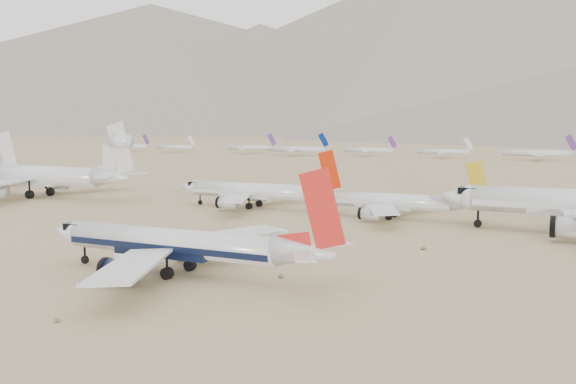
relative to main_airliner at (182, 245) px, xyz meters
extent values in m
plane|color=#8C7551|center=(-10.78, 3.27, -4.57)|extent=(7000.00, 7000.00, 0.00)
cylinder|color=silver|center=(-2.13, 0.00, 0.20)|extent=(35.09, 4.15, 4.15)
cube|color=black|center=(-2.13, 0.00, -0.32)|extent=(34.39, 4.21, 0.93)
sphere|color=silver|center=(-19.67, 0.00, 0.20)|extent=(4.15, 4.15, 4.15)
cube|color=black|center=(-20.29, 0.00, 1.34)|extent=(2.90, 2.70, 1.04)
cone|color=silver|center=(19.56, 0.00, 0.51)|extent=(8.77, 4.15, 4.15)
cube|color=silver|center=(0.58, -12.31, -0.52)|extent=(13.55, 21.36, 0.65)
cube|color=silver|center=(21.27, -4.03, 1.03)|extent=(5.57, 7.28, 0.25)
cylinder|color=black|center=(-4.07, -8.62, -2.39)|extent=(4.87, 2.99, 2.99)
cube|color=silver|center=(0.58, 12.31, -0.52)|extent=(13.55, 21.36, 0.65)
cube|color=silver|center=(21.27, 4.03, 1.03)|extent=(5.57, 7.28, 0.25)
cylinder|color=black|center=(-4.07, 8.62, -2.39)|extent=(4.87, 2.99, 2.99)
cube|color=red|center=(22.00, 0.00, 6.56)|extent=(6.65, 0.33, 10.96)
cylinder|color=black|center=(-18.63, 0.00, -3.94)|extent=(1.24, 0.52, 1.24)
cylinder|color=black|center=(-0.66, -2.90, -3.70)|extent=(1.74, 1.04, 1.74)
cylinder|color=black|center=(-0.66, 2.90, -3.70)|extent=(1.74, 1.04, 1.74)
sphere|color=silver|center=(30.68, 63.24, 1.78)|extent=(5.52, 5.52, 5.52)
cube|color=black|center=(29.85, 63.24, 3.30)|extent=(3.86, 3.59, 1.38)
cylinder|color=silver|center=(50.91, 51.98, -1.68)|extent=(6.32, 3.97, 3.97)
cylinder|color=silver|center=(50.91, 74.50, -1.68)|extent=(6.32, 3.97, 3.97)
cylinder|color=black|center=(32.06, 63.24, -3.74)|extent=(1.66, 0.69, 1.66)
cylinder|color=silver|center=(10.71, 67.43, -0.42)|extent=(29.66, 3.60, 3.60)
cube|color=silver|center=(10.71, 67.43, -0.87)|extent=(29.06, 3.66, 0.81)
sphere|color=silver|center=(-4.12, 67.43, -0.42)|extent=(3.60, 3.60, 3.60)
cube|color=black|center=(-4.66, 67.43, 0.57)|extent=(2.52, 2.34, 0.90)
cone|color=silver|center=(29.04, 67.43, -0.15)|extent=(7.41, 3.60, 3.60)
cube|color=silver|center=(13.00, 56.97, -1.05)|extent=(11.45, 18.05, 0.56)
cube|color=silver|center=(30.48, 64.00, 0.30)|extent=(4.71, 6.15, 0.22)
cylinder|color=silver|center=(9.06, 60.09, -2.68)|extent=(4.12, 2.59, 2.59)
cube|color=silver|center=(13.00, 77.88, -1.05)|extent=(11.45, 18.05, 0.56)
cube|color=silver|center=(30.48, 70.85, 0.30)|extent=(4.71, 6.15, 0.22)
cylinder|color=silver|center=(9.06, 74.76, -2.68)|extent=(4.12, 2.59, 2.59)
cube|color=gold|center=(31.10, 67.43, 4.98)|extent=(5.62, 0.29, 9.26)
cylinder|color=black|center=(-3.22, 67.43, -4.03)|extent=(1.08, 0.45, 1.08)
cylinder|color=black|center=(11.95, 64.90, -3.81)|extent=(1.51, 0.90, 1.51)
cylinder|color=black|center=(11.95, 69.95, -3.81)|extent=(1.51, 0.90, 1.51)
cylinder|color=silver|center=(-27.34, 70.15, 0.04)|extent=(32.80, 4.01, 4.01)
cube|color=silver|center=(-27.34, 70.15, -0.46)|extent=(32.14, 4.07, 0.90)
sphere|color=silver|center=(-43.74, 70.15, 0.04)|extent=(4.01, 4.01, 4.01)
cube|color=black|center=(-44.34, 70.15, 1.15)|extent=(2.81, 2.61, 1.00)
cone|color=silver|center=(-7.07, 70.15, 0.34)|extent=(8.20, 4.01, 4.01)
cube|color=silver|center=(-24.81, 58.58, -0.66)|extent=(12.67, 19.96, 0.62)
cube|color=silver|center=(-5.48, 66.36, 0.84)|extent=(5.21, 6.81, 0.24)
cylinder|color=silver|center=(-29.16, 62.02, -2.47)|extent=(4.55, 2.89, 2.89)
cube|color=silver|center=(-24.81, 81.72, -0.66)|extent=(12.67, 19.96, 0.62)
cube|color=silver|center=(-5.48, 73.94, 0.84)|extent=(5.21, 6.81, 0.24)
cylinder|color=silver|center=(-29.16, 78.27, -2.47)|extent=(4.55, 2.89, 2.89)
cube|color=red|center=(-4.79, 70.15, 6.03)|extent=(6.22, 0.32, 10.24)
cylinder|color=black|center=(-42.73, 70.15, -3.97)|extent=(1.20, 0.50, 1.20)
cylinder|color=black|center=(-25.97, 67.34, -3.72)|extent=(1.68, 1.00, 1.68)
cylinder|color=black|center=(-25.97, 72.95, -3.72)|extent=(1.68, 1.00, 1.68)
cylinder|color=silver|center=(-97.77, 64.30, 2.02)|extent=(47.85, 5.73, 5.73)
cube|color=silver|center=(-97.77, 64.30, 1.31)|extent=(46.89, 5.81, 1.29)
cone|color=silver|center=(-68.20, 64.30, 2.45)|extent=(11.96, 5.73, 5.73)
cube|color=silver|center=(-65.88, 58.79, 3.17)|extent=(7.59, 9.93, 0.34)
cube|color=silver|center=(-94.08, 81.12, 1.02)|extent=(18.48, 29.12, 0.89)
cube|color=silver|center=(-65.88, 69.81, 3.17)|extent=(7.59, 9.93, 0.34)
cylinder|color=silver|center=(-100.43, 76.09, -1.56)|extent=(6.65, 4.12, 4.12)
cube|color=silver|center=(-64.88, 64.30, 10.72)|extent=(9.07, 0.46, 14.94)
cylinder|color=silver|center=(-64.55, 64.30, 12.56)|extent=(5.98, 3.71, 3.71)
cylinder|color=black|center=(-95.78, 60.29, -3.36)|extent=(2.41, 1.43, 2.41)
cylinder|color=black|center=(-95.78, 68.31, -3.36)|extent=(2.41, 1.43, 2.41)
cone|color=silver|center=(-112.23, 64.90, 1.67)|extent=(10.36, 5.09, 5.09)
cube|color=silver|center=(-110.22, 69.70, 2.31)|extent=(6.58, 8.60, 0.31)
cube|color=silver|center=(-109.36, 64.90, 8.86)|extent=(7.85, 0.41, 12.94)
cylinder|color=silver|center=(-269.46, 318.83, -0.51)|extent=(33.59, 3.32, 3.32)
cube|color=#562F7B|center=(-253.65, 318.83, 5.10)|extent=(6.69, 0.33, 8.42)
cube|color=silver|center=(-269.46, 310.13, -1.00)|extent=(8.85, 15.46, 0.33)
cube|color=silver|center=(-269.46, 327.52, -1.00)|extent=(8.85, 15.46, 0.33)
cylinder|color=silver|center=(-229.19, 321.68, -0.62)|extent=(31.31, 3.09, 3.09)
cube|color=silver|center=(-214.46, 321.68, 4.61)|extent=(6.23, 0.31, 7.85)
cube|color=silver|center=(-229.19, 313.58, -1.08)|extent=(8.25, 14.41, 0.31)
cube|color=silver|center=(-229.19, 329.78, -1.08)|extent=(8.25, 14.41, 0.31)
cylinder|color=silver|center=(-169.97, 331.40, -0.35)|extent=(36.83, 3.64, 3.64)
cube|color=#562F7B|center=(-152.64, 331.40, 5.81)|extent=(7.34, 0.36, 9.24)
cube|color=silver|center=(-169.97, 321.87, -0.89)|extent=(9.70, 16.96, 0.36)
cube|color=silver|center=(-169.97, 340.94, -0.89)|extent=(9.70, 16.96, 0.36)
cylinder|color=silver|center=(-126.01, 317.90, -0.23)|extent=(39.24, 3.88, 3.88)
cube|color=navy|center=(-107.54, 317.90, 6.33)|extent=(7.81, 0.39, 9.84)
cube|color=silver|center=(-126.01, 307.75, -0.81)|extent=(10.34, 18.06, 0.39)
cube|color=silver|center=(-126.01, 328.06, -0.81)|extent=(10.34, 18.06, 0.39)
cylinder|color=silver|center=(-80.79, 332.45, -0.50)|extent=(33.63, 3.32, 3.32)
cube|color=#562F7B|center=(-64.96, 332.45, 5.11)|extent=(6.70, 0.33, 8.44)
cube|color=silver|center=(-80.79, 323.74, -1.00)|extent=(8.86, 15.48, 0.33)
cube|color=silver|center=(-80.79, 341.15, -1.00)|extent=(8.86, 15.48, 0.33)
cylinder|color=silver|center=(-31.22, 331.08, -0.56)|extent=(32.42, 3.20, 3.20)
cube|color=silver|center=(-15.96, 331.08, 4.85)|extent=(6.46, 0.32, 8.13)
cube|color=silver|center=(-31.22, 322.68, -1.05)|extent=(8.54, 14.93, 0.32)
cube|color=silver|center=(-31.22, 339.47, -1.05)|extent=(8.54, 14.93, 0.32)
cylinder|color=silver|center=(24.15, 328.41, -0.23)|extent=(39.17, 3.87, 3.87)
cube|color=#562F7B|center=(42.58, 328.41, 6.31)|extent=(7.80, 0.39, 9.82)
cube|color=silver|center=(24.15, 318.27, -0.81)|extent=(10.32, 18.03, 0.39)
cube|color=silver|center=(24.15, 338.55, -0.81)|extent=(10.32, 18.03, 0.39)
cone|color=slate|center=(-1310.78, 1723.27, 205.43)|extent=(3024.00, 3024.00, 420.00)
cone|color=slate|center=(-810.78, 1563.27, 145.43)|extent=(1800.00, 1800.00, 300.00)
cone|color=slate|center=(-310.78, 1693.27, 230.43)|extent=(2444.00, 2444.00, 470.00)
cone|color=slate|center=(-710.78, 1103.27, 42.93)|extent=(855.00, 855.00, 95.00)
ellipsoid|color=brown|center=(-41.18, 17.67, -4.27)|extent=(0.98, 0.98, 0.54)
ellipsoid|color=brown|center=(-0.08, -24.43, -4.36)|extent=(0.70, 0.70, 0.39)
ellipsoid|color=brown|center=(13.62, 4.87, -4.31)|extent=(0.84, 0.84, 0.46)
ellipsoid|color=brown|center=(27.32, 34.17, -4.27)|extent=(0.98, 0.98, 0.54)
camera|label=1|loc=(53.36, -76.55, 17.74)|focal=40.00mm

